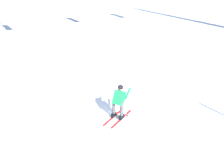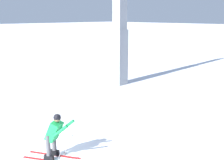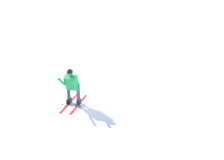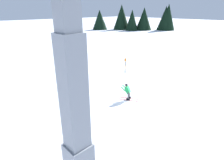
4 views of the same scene
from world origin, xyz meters
The scene contains 2 objects.
ground_plane centered at (0.00, 0.00, 0.00)m, with size 260.00×260.00×0.00m, color white.
skier_carving_main centered at (1.13, -0.43, 0.79)m, with size 1.69×1.24×1.51m.
Camera 1 is at (-4.52, -9.36, 6.00)m, focal length 46.48 mm.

